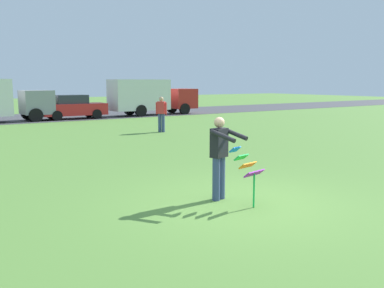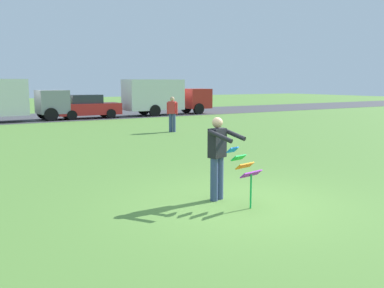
{
  "view_description": "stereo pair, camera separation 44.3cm",
  "coord_description": "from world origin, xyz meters",
  "views": [
    {
      "loc": [
        -5.43,
        -6.21,
        2.43
      ],
      "look_at": [
        -0.29,
        1.45,
        1.05
      ],
      "focal_mm": 38.7,
      "sensor_mm": 36.0,
      "label": 1
    },
    {
      "loc": [
        -5.06,
        -6.45,
        2.43
      ],
      "look_at": [
        -0.29,
        1.45,
        1.05
      ],
      "focal_mm": 38.7,
      "sensor_mm": 36.0,
      "label": 2
    }
  ],
  "objects": [
    {
      "name": "kite_held",
      "position": [
        -0.09,
        -0.22,
        0.78
      ],
      "size": [
        0.53,
        0.69,
        1.16
      ],
      "color": "blue",
      "rests_on": "ground"
    },
    {
      "name": "person_walker_near",
      "position": [
        4.58,
        11.39,
        0.93
      ],
      "size": [
        0.4,
        0.46,
        1.73
      ],
      "color": "#384772",
      "rests_on": "ground"
    },
    {
      "name": "road_strip",
      "position": [
        0.0,
        23.44,
        0.01
      ],
      "size": [
        120.0,
        8.0,
        0.01
      ],
      "primitive_type": "cube",
      "color": "#424247",
      "rests_on": "ground"
    },
    {
      "name": "parked_truck_red_cab",
      "position": [
        9.05,
        21.04,
        1.41
      ],
      "size": [
        6.71,
        2.14,
        2.62
      ],
      "color": "#B2231E",
      "rests_on": "ground"
    },
    {
      "name": "parked_car_red",
      "position": [
        3.33,
        21.04,
        0.77
      ],
      "size": [
        4.24,
        1.92,
        1.6
      ],
      "color": "red",
      "rests_on": "ground"
    },
    {
      "name": "ground_plane",
      "position": [
        0.0,
        0.0,
        0.0
      ],
      "size": [
        120.0,
        120.0,
        0.0
      ],
      "primitive_type": "plane",
      "color": "#568438"
    },
    {
      "name": "person_kite_flyer",
      "position": [
        -0.28,
        0.43,
        0.95
      ],
      "size": [
        0.68,
        0.75,
        1.73
      ],
      "color": "#384772",
      "rests_on": "ground"
    }
  ]
}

